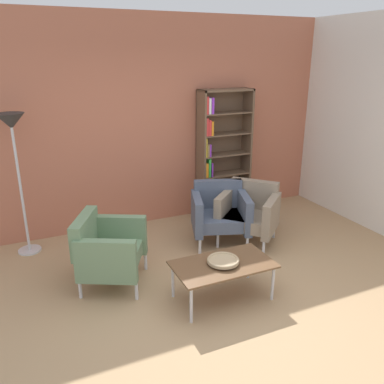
{
  "coord_description": "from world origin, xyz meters",
  "views": [
    {
      "loc": [
        -1.65,
        -2.91,
        2.38
      ],
      "look_at": [
        0.03,
        0.84,
        0.95
      ],
      "focal_mm": 37.35,
      "sensor_mm": 36.0,
      "label": 1
    }
  ],
  "objects": [
    {
      "name": "armchair_corner_red",
      "position": [
        0.67,
        1.37,
        0.41
      ],
      "size": [
        0.88,
        0.85,
        0.78
      ],
      "rotation": [
        0.0,
        0.0,
        -0.33
      ],
      "color": "#4C566B",
      "rests_on": "ground_plane"
    },
    {
      "name": "ground_plane",
      "position": [
        0.0,
        0.0,
        0.0
      ],
      "size": [
        8.32,
        8.32,
        0.0
      ],
      "primitive_type": "plane",
      "color": "tan"
    },
    {
      "name": "decorative_bowl",
      "position": [
        0.07,
        0.18,
        0.43
      ],
      "size": [
        0.32,
        0.32,
        0.05
      ],
      "color": "tan",
      "rests_on": "coffee_table_low"
    },
    {
      "name": "floor_lamp_torchiere",
      "position": [
        -1.67,
        2.09,
        1.45
      ],
      "size": [
        0.32,
        0.32,
        1.74
      ],
      "color": "silver",
      "rests_on": "ground_plane"
    },
    {
      "name": "armchair_by_bookshelf",
      "position": [
        1.02,
        1.22,
        0.41
      ],
      "size": [
        0.95,
        0.95,
        0.78
      ],
      "rotation": [
        0.0,
        0.0,
        -0.83
      ],
      "color": "gray",
      "rests_on": "ground_plane"
    },
    {
      "name": "bookshelf_tall",
      "position": [
        1.11,
        2.25,
        0.94
      ],
      "size": [
        0.8,
        0.3,
        1.9
      ],
      "color": "brown",
      "rests_on": "ground_plane"
    },
    {
      "name": "brick_back_panel",
      "position": [
        0.0,
        2.46,
        1.45
      ],
      "size": [
        6.4,
        0.12,
        2.9
      ],
      "primitive_type": "cube",
      "color": "#B2664C",
      "rests_on": "ground_plane"
    },
    {
      "name": "coffee_table_low",
      "position": [
        0.07,
        0.18,
        0.37
      ],
      "size": [
        1.0,
        0.56,
        0.4
      ],
      "color": "brown",
      "rests_on": "ground_plane"
    },
    {
      "name": "armchair_spare_guest",
      "position": [
        -0.92,
        0.94,
        0.41
      ],
      "size": [
        0.89,
        0.92,
        0.78
      ],
      "rotation": [
        0.0,
        0.0,
        1.11
      ],
      "color": "slate",
      "rests_on": "ground_plane"
    }
  ]
}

